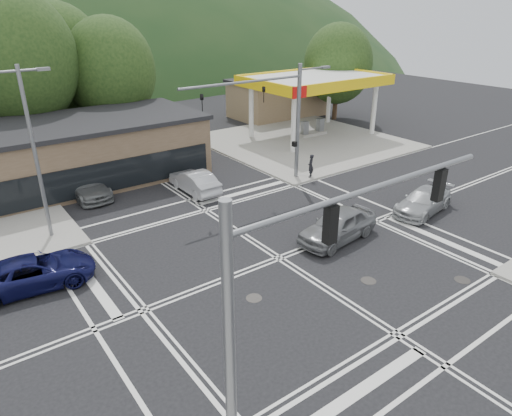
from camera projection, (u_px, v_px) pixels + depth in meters
ground at (279, 258)px, 22.61m from camera, size 120.00×120.00×0.00m
sidewalk_ne at (303, 141)px, 41.74m from camera, size 16.00×16.00×0.15m
gas_station_canopy at (315, 83)px, 41.53m from camera, size 12.32×8.34×5.75m
convenience_store at (278, 99)px, 51.07m from camera, size 10.00×6.00×3.80m
commercial_row at (23, 163)px, 29.98m from camera, size 24.00×8.00×4.00m
tree_n_b at (15, 60)px, 33.86m from camera, size 9.00×9.00×12.98m
tree_n_c at (110, 70)px, 38.18m from camera, size 7.60×7.60×10.87m
tree_n_e at (58, 60)px, 39.24m from camera, size 8.40×8.40×11.98m
tree_ne at (338, 64)px, 47.95m from camera, size 7.20×7.20×9.99m
streetlight_nw at (35, 147)px, 22.62m from camera, size 2.50×0.25×9.00m
signal_mast_ne at (284, 110)px, 30.34m from camera, size 11.65×0.30×8.00m
signal_mast_sw at (291, 292)px, 11.04m from camera, size 9.14×0.28×8.00m
car_blue_west at (34, 272)px, 20.08m from camera, size 5.45×3.01×1.44m
car_grey_center at (338, 225)px, 24.07m from camera, size 5.14×2.55×1.68m
car_silver_east at (423, 201)px, 27.42m from camera, size 5.04×2.70×1.39m
car_queue_a at (195, 181)px, 30.37m from camera, size 1.60×4.56×1.50m
car_queue_b at (139, 149)px, 37.22m from camera, size 1.89×4.26×1.42m
car_northbound at (85, 185)px, 29.70m from camera, size 2.38×5.26×1.50m
pedestrian at (311, 166)px, 32.58m from camera, size 0.72×0.70×1.66m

